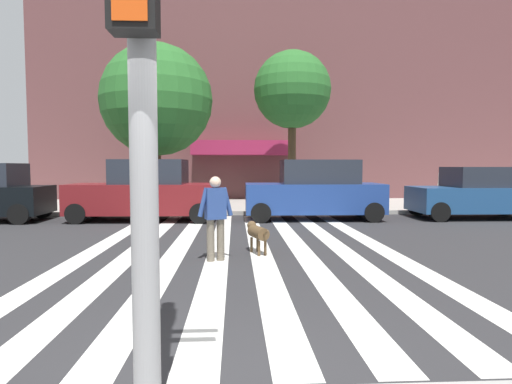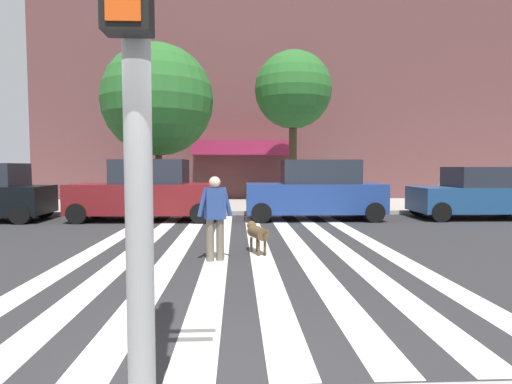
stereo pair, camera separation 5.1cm
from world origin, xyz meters
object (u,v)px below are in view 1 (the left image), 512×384
parked_car_fourth_in_line (476,194)px  dog_on_leash (257,233)px  pedestrian_dog_walker (215,213)px  pedestrian_bystander (444,184)px  street_tree_middle (292,91)px  street_tree_nearest (157,100)px  parked_car_behind_first (146,192)px  parked_car_third_in_line (315,191)px

parked_car_fourth_in_line → dog_on_leash: (-8.01, -5.50, -0.42)m
pedestrian_dog_walker → pedestrian_bystander: (9.16, 9.03, 0.15)m
street_tree_middle → dog_on_leash: size_ratio=6.58×
street_tree_nearest → pedestrian_dog_walker: size_ratio=3.91×
parked_car_behind_first → parked_car_third_in_line: parked_car_behind_first is taller
street_tree_middle → street_tree_nearest: bearing=-170.2°
street_tree_middle → pedestrian_bystander: 7.50m
dog_on_leash → pedestrian_bystander: pedestrian_bystander is taller
parked_car_third_in_line → dog_on_leash: parked_car_third_in_line is taller
parked_car_behind_first → street_tree_middle: (5.41, 3.24, 4.02)m
pedestrian_bystander → dog_on_leash: bearing=-134.8°
parked_car_third_in_line → dog_on_leash: size_ratio=4.76×
parked_car_behind_first → parked_car_fourth_in_line: (11.49, 0.00, -0.10)m
street_tree_middle → pedestrian_bystander: street_tree_middle is taller
street_tree_nearest → pedestrian_dog_walker: bearing=-72.6°
street_tree_nearest → street_tree_middle: (5.42, 0.93, 0.58)m
parked_car_third_in_line → dog_on_leash: (-2.28, -5.50, -0.54)m
street_tree_middle → pedestrian_dog_walker: 10.60m
parked_car_third_in_line → parked_car_behind_first: bearing=-180.0°
street_tree_middle → dog_on_leash: bearing=-102.4°
parked_car_third_in_line → parked_car_fourth_in_line: parked_car_third_in_line is taller
street_tree_middle → parked_car_behind_first: bearing=-149.1°
street_tree_nearest → pedestrian_bystander: (11.81, 0.57, -3.32)m
pedestrian_dog_walker → dog_on_leash: pedestrian_dog_walker is taller
parked_car_third_in_line → dog_on_leash: 5.98m
parked_car_fourth_in_line → dog_on_leash: size_ratio=4.39×
dog_on_leash → pedestrian_dog_walker: bearing=-142.1°
parked_car_third_in_line → pedestrian_bystander: (6.04, 2.87, 0.09)m
street_tree_middle → parked_car_fourth_in_line: bearing=-28.0°
parked_car_fourth_in_line → street_tree_middle: size_ratio=0.67×
parked_car_behind_first → pedestrian_bystander: parked_car_behind_first is taller
street_tree_middle → dog_on_leash: (-1.93, -8.73, -4.54)m
street_tree_middle → dog_on_leash: 10.03m
parked_car_fourth_in_line → parked_car_behind_first: bearing=-180.0°
parked_car_third_in_line → pedestrian_bystander: 6.69m
street_tree_nearest → street_tree_middle: bearing=9.8°
parked_car_fourth_in_line → street_tree_nearest: 12.25m
parked_car_third_in_line → street_tree_nearest: bearing=158.2°
parked_car_behind_first → street_tree_nearest: street_tree_nearest is taller
parked_car_behind_first → parked_car_third_in_line: size_ratio=1.06×
parked_car_fourth_in_line → street_tree_nearest: bearing=168.7°
parked_car_third_in_line → dog_on_leash: bearing=-112.5°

